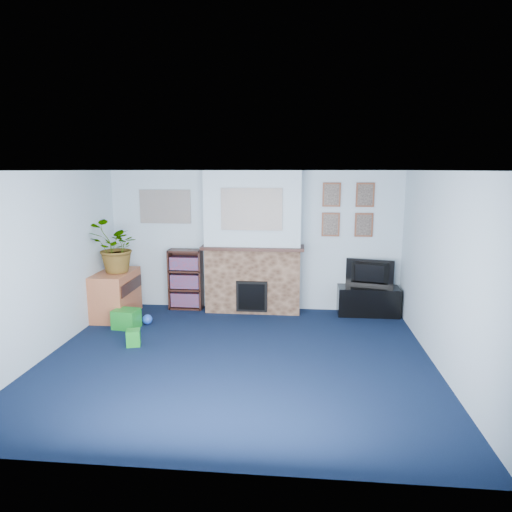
# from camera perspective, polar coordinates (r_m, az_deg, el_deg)

# --- Properties ---
(floor) EXTENTS (5.00, 4.50, 0.01)m
(floor) POSITION_cam_1_polar(r_m,az_deg,el_deg) (6.06, -2.39, -12.72)
(floor) COLOR black
(floor) RESTS_ON ground
(ceiling) EXTENTS (5.00, 4.50, 0.01)m
(ceiling) POSITION_cam_1_polar(r_m,az_deg,el_deg) (5.56, -2.59, 10.62)
(ceiling) COLOR white
(ceiling) RESTS_ON wall_back
(wall_back) EXTENTS (5.00, 0.04, 2.40)m
(wall_back) POSITION_cam_1_polar(r_m,az_deg,el_deg) (7.89, -0.23, 1.91)
(wall_back) COLOR silver
(wall_back) RESTS_ON ground
(wall_front) EXTENTS (5.00, 0.04, 2.40)m
(wall_front) POSITION_cam_1_polar(r_m,az_deg,el_deg) (3.56, -7.55, -9.26)
(wall_front) COLOR silver
(wall_front) RESTS_ON ground
(wall_left) EXTENTS (0.04, 4.50, 2.40)m
(wall_left) POSITION_cam_1_polar(r_m,az_deg,el_deg) (6.52, -24.82, -0.97)
(wall_left) COLOR silver
(wall_left) RESTS_ON ground
(wall_right) EXTENTS (0.04, 4.50, 2.40)m
(wall_right) POSITION_cam_1_polar(r_m,az_deg,el_deg) (5.89, 22.37, -1.94)
(wall_right) COLOR silver
(wall_right) RESTS_ON ground
(chimney_breast) EXTENTS (1.72, 0.50, 2.40)m
(chimney_breast) POSITION_cam_1_polar(r_m,az_deg,el_deg) (7.69, -0.39, 1.56)
(chimney_breast) COLOR brown
(chimney_breast) RESTS_ON ground
(collage_main) EXTENTS (1.00, 0.03, 0.68)m
(collage_main) POSITION_cam_1_polar(r_m,az_deg,el_deg) (7.41, -0.56, 5.86)
(collage_main) COLOR gray
(collage_main) RESTS_ON chimney_breast
(collage_left) EXTENTS (0.90, 0.03, 0.58)m
(collage_left) POSITION_cam_1_polar(r_m,az_deg,el_deg) (8.10, -11.28, 6.08)
(collage_left) COLOR gray
(collage_left) RESTS_ON wall_back
(portrait_tl) EXTENTS (0.30, 0.03, 0.40)m
(portrait_tl) POSITION_cam_1_polar(r_m,az_deg,el_deg) (7.76, 9.42, 7.57)
(portrait_tl) COLOR brown
(portrait_tl) RESTS_ON wall_back
(portrait_tr) EXTENTS (0.30, 0.03, 0.40)m
(portrait_tr) POSITION_cam_1_polar(r_m,az_deg,el_deg) (7.82, 13.48, 7.44)
(portrait_tr) COLOR brown
(portrait_tr) RESTS_ON wall_back
(portrait_bl) EXTENTS (0.30, 0.03, 0.40)m
(portrait_bl) POSITION_cam_1_polar(r_m,az_deg,el_deg) (7.80, 9.31, 3.90)
(portrait_bl) COLOR brown
(portrait_bl) RESTS_ON wall_back
(portrait_br) EXTENTS (0.30, 0.03, 0.40)m
(portrait_br) POSITION_cam_1_polar(r_m,az_deg,el_deg) (7.86, 13.32, 3.80)
(portrait_br) COLOR brown
(portrait_br) RESTS_ON wall_back
(tv_stand) EXTENTS (1.01, 0.43, 0.48)m
(tv_stand) POSITION_cam_1_polar(r_m,az_deg,el_deg) (7.93, 13.84, -5.57)
(tv_stand) COLOR black
(tv_stand) RESTS_ON ground
(television) EXTENTS (0.79, 0.29, 0.46)m
(television) POSITION_cam_1_polar(r_m,az_deg,el_deg) (7.83, 13.97, -2.14)
(television) COLOR black
(television) RESTS_ON tv_stand
(bookshelf) EXTENTS (0.58, 0.28, 1.05)m
(bookshelf) POSITION_cam_1_polar(r_m,az_deg,el_deg) (8.09, -8.75, -3.04)
(bookshelf) COLOR black
(bookshelf) RESTS_ON ground
(sideboard) EXTENTS (0.54, 0.97, 0.76)m
(sideboard) POSITION_cam_1_polar(r_m,az_deg,el_deg) (7.94, -17.13, -4.79)
(sideboard) COLOR #AF5C38
(sideboard) RESTS_ON ground
(potted_plant) EXTENTS (0.96, 1.00, 0.85)m
(potted_plant) POSITION_cam_1_polar(r_m,az_deg,el_deg) (7.70, -17.27, 1.08)
(potted_plant) COLOR #26661E
(potted_plant) RESTS_ON sideboard
(mantel_clock) EXTENTS (0.10, 0.06, 0.13)m
(mantel_clock) POSITION_cam_1_polar(r_m,az_deg,el_deg) (7.64, -0.32, 1.77)
(mantel_clock) COLOR gold
(mantel_clock) RESTS_ON chimney_breast
(mantel_candle) EXTENTS (0.04, 0.04, 0.14)m
(mantel_candle) POSITION_cam_1_polar(r_m,az_deg,el_deg) (7.61, 1.95, 1.81)
(mantel_candle) COLOR #B2BFC6
(mantel_candle) RESTS_ON chimney_breast
(mantel_teddy) EXTENTS (0.12, 0.12, 0.12)m
(mantel_teddy) POSITION_cam_1_polar(r_m,az_deg,el_deg) (7.73, -5.03, 1.80)
(mantel_teddy) COLOR gray
(mantel_teddy) RESTS_ON chimney_breast
(mantel_can) EXTENTS (0.06, 0.06, 0.12)m
(mantel_can) POSITION_cam_1_polar(r_m,az_deg,el_deg) (7.60, 5.20, 1.61)
(mantel_can) COLOR #198C26
(mantel_can) RESTS_ON chimney_breast
(green_crate) EXTENTS (0.41, 0.34, 0.30)m
(green_crate) POSITION_cam_1_polar(r_m,az_deg,el_deg) (7.38, -15.91, -7.61)
(green_crate) COLOR #198C26
(green_crate) RESTS_ON ground
(toy_ball) EXTENTS (0.16, 0.16, 0.16)m
(toy_ball) POSITION_cam_1_polar(r_m,az_deg,el_deg) (7.48, -13.43, -7.64)
(toy_ball) COLOR blue
(toy_ball) RESTS_ON ground
(toy_block) EXTENTS (0.23, 0.23, 0.23)m
(toy_block) POSITION_cam_1_polar(r_m,az_deg,el_deg) (6.66, -15.07, -9.86)
(toy_block) COLOR #198C26
(toy_block) RESTS_ON ground
(toy_tube) EXTENTS (0.35, 0.16, 0.20)m
(toy_tube) POSITION_cam_1_polar(r_m,az_deg,el_deg) (7.65, -17.93, -7.61)
(toy_tube) COLOR red
(toy_tube) RESTS_ON ground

